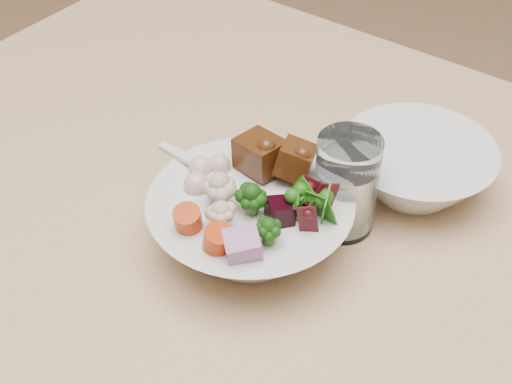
{
  "coord_description": "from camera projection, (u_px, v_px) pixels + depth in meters",
  "views": [
    {
      "loc": [
        0.1,
        -0.38,
        1.19
      ],
      "look_at": [
        -0.12,
        0.04,
        0.77
      ],
      "focal_mm": 50.0,
      "sensor_mm": 36.0,
      "label": 1
    }
  ],
  "objects": [
    {
      "name": "side_bowl",
      "position": [
        416.0,
        168.0,
        0.72
      ],
      "size": [
        0.16,
        0.16,
        0.05
      ],
      "primitive_type": null,
      "color": "silver",
      "rests_on": "dining_table"
    },
    {
      "name": "food_bowl",
      "position": [
        252.0,
        219.0,
        0.66
      ],
      "size": [
        0.19,
        0.19,
        0.1
      ],
      "color": "silver",
      "rests_on": "dining_table"
    },
    {
      "name": "water_glass",
      "position": [
        346.0,
        188.0,
        0.66
      ],
      "size": [
        0.06,
        0.06,
        0.1
      ],
      "color": "white",
      "rests_on": "dining_table"
    },
    {
      "name": "soup_spoon",
      "position": [
        198.0,
        171.0,
        0.67
      ],
      "size": [
        0.08,
        0.04,
        0.02
      ],
      "rotation": [
        0.0,
        0.0,
        -0.32
      ],
      "color": "silver",
      "rests_on": "food_bowl"
    }
  ]
}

